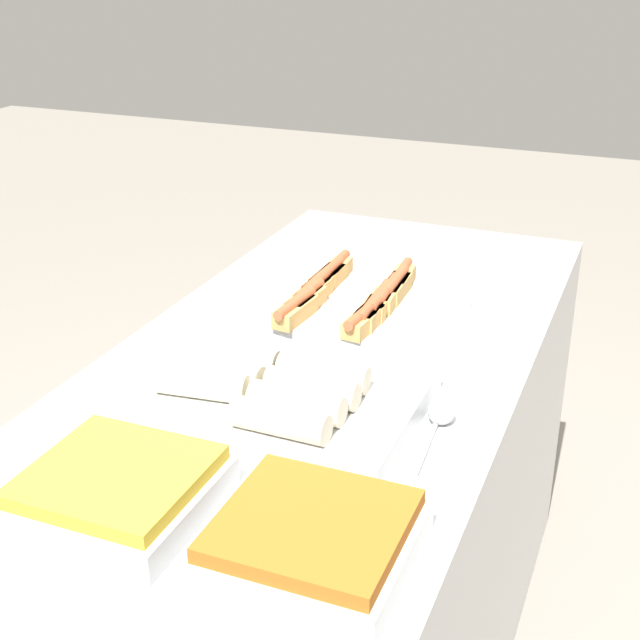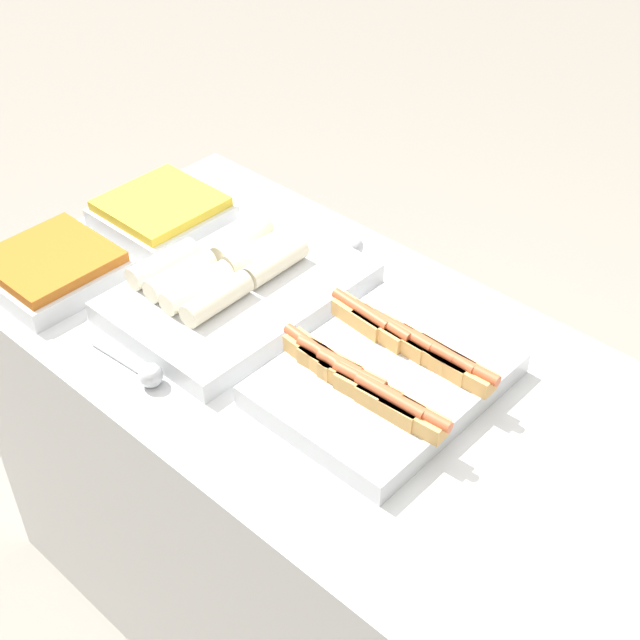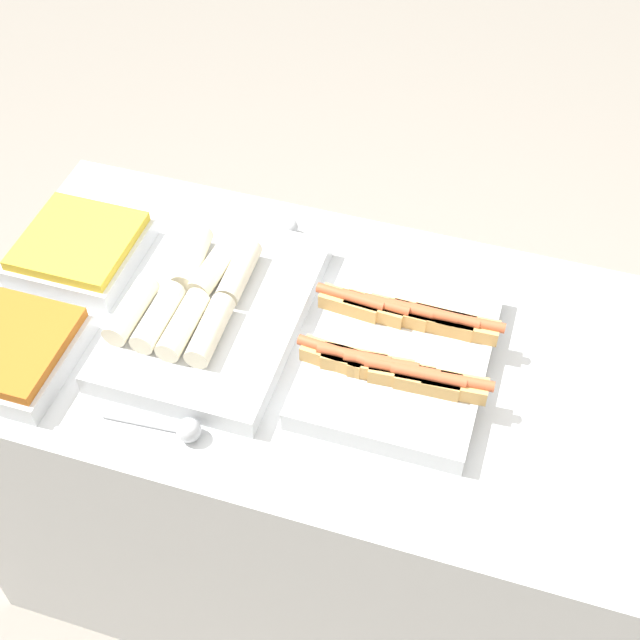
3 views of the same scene
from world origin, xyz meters
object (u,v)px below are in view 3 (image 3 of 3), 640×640
tray_hotdogs (399,352)px  serving_spoon_far (284,228)px  serving_spoon_near (183,429)px  tray_side_front (9,350)px  tray_wraps (209,308)px  tray_side_back (80,249)px

tray_hotdogs → serving_spoon_far: tray_hotdogs is taller
tray_hotdogs → serving_spoon_near: size_ratio=2.22×
tray_side_front → serving_spoon_near: size_ratio=1.31×
tray_side_front → serving_spoon_near: tray_side_front is taller
tray_wraps → tray_hotdogs: bearing=0.5°
tray_wraps → tray_side_back: tray_wraps is taller
tray_wraps → serving_spoon_near: tray_wraps is taller
tray_hotdogs → serving_spoon_near: tray_hotdogs is taller
tray_side_back → tray_wraps: bearing=-13.7°
serving_spoon_near → serving_spoon_far: 0.61m
serving_spoon_far → tray_wraps: bearing=-102.2°
tray_side_back → serving_spoon_far: 0.48m
tray_wraps → tray_side_front: (-0.36, -0.23, -0.00)m
tray_wraps → tray_side_front: tray_wraps is taller
tray_side_front → serving_spoon_far: size_ratio=1.31×
tray_wraps → serving_spoon_near: bearing=-77.5°
tray_side_front → serving_spoon_far: tray_side_front is taller
tray_hotdogs → tray_side_back: size_ratio=1.70×
tray_wraps → serving_spoon_far: size_ratio=2.58×
tray_hotdogs → tray_side_front: (-0.78, -0.24, -0.00)m
tray_hotdogs → tray_side_back: tray_hotdogs is taller
tray_hotdogs → tray_side_front: bearing=-163.2°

